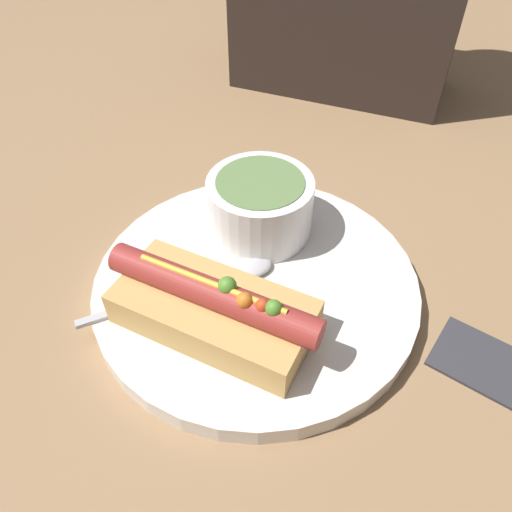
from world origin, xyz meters
The scene contains 6 objects.
ground_plane centered at (0.00, 0.00, 0.00)m, with size 4.00×4.00×0.00m, color #93704C.
dinner_plate centered at (0.00, 0.00, 0.01)m, with size 0.29×0.29×0.02m.
hot_dog centered at (-0.01, -0.06, 0.04)m, with size 0.18×0.09×0.06m.
soup_bowl centered at (-0.02, 0.06, 0.05)m, with size 0.10×0.10×0.06m.
spoon centered at (-0.03, -0.01, 0.02)m, with size 0.13×0.14×0.01m.
napkin centered at (0.21, -0.01, 0.00)m, with size 0.11×0.08×0.01m.
Camera 1 is at (0.11, -0.27, 0.35)m, focal length 35.00 mm.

